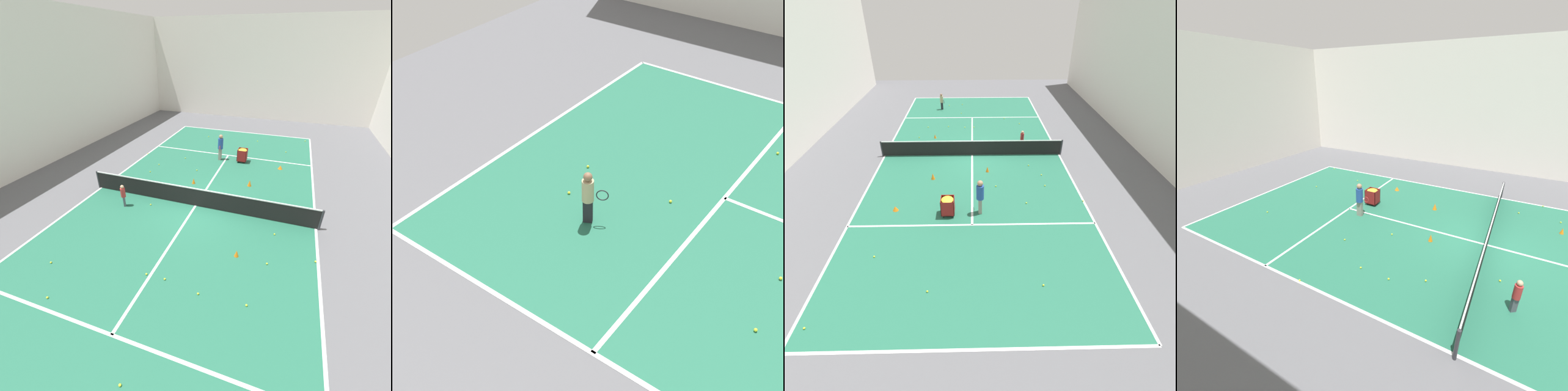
% 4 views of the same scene
% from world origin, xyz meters
% --- Properties ---
extents(ground_plane, '(39.16, 39.16, 0.00)m').
position_xyz_m(ground_plane, '(0.00, 0.00, 0.00)').
color(ground_plane, '#5B5B60').
extents(court_playing_area, '(10.83, 24.86, 0.00)m').
position_xyz_m(court_playing_area, '(0.00, 0.00, 0.00)').
color(court_playing_area, '#23664C').
rests_on(court_playing_area, ground).
extents(line_baseline_near, '(10.83, 0.10, 0.00)m').
position_xyz_m(line_baseline_near, '(0.00, -12.43, 0.01)').
color(line_baseline_near, white).
rests_on(line_baseline_near, ground).
extents(line_baseline_far, '(10.83, 0.10, 0.00)m').
position_xyz_m(line_baseline_far, '(0.00, 12.43, 0.01)').
color(line_baseline_far, white).
rests_on(line_baseline_far, ground).
extents(line_sideline_left, '(0.10, 24.86, 0.00)m').
position_xyz_m(line_sideline_left, '(-5.42, 0.00, 0.01)').
color(line_sideline_left, white).
rests_on(line_sideline_left, ground).
extents(line_sideline_right, '(0.10, 24.86, 0.00)m').
position_xyz_m(line_sideline_right, '(5.42, 0.00, 0.01)').
color(line_sideline_right, white).
rests_on(line_sideline_right, ground).
extents(line_service_near, '(10.83, 0.10, 0.00)m').
position_xyz_m(line_service_near, '(0.00, -6.84, 0.01)').
color(line_service_near, white).
rests_on(line_service_near, ground).
extents(line_service_far, '(10.83, 0.10, 0.00)m').
position_xyz_m(line_service_far, '(0.00, 6.84, 0.01)').
color(line_service_far, white).
rests_on(line_service_far, ground).
extents(line_centre_service, '(0.10, 13.67, 0.00)m').
position_xyz_m(line_centre_service, '(0.00, 0.00, 0.01)').
color(line_centre_service, white).
rests_on(line_centre_service, ground).
extents(hall_enclosure_left, '(0.15, 35.46, 8.86)m').
position_xyz_m(hall_enclosure_left, '(-10.64, 0.00, 4.43)').
color(hall_enclosure_left, silver).
rests_on(hall_enclosure_left, ground).
extents(tennis_net, '(11.13, 0.10, 0.96)m').
position_xyz_m(tennis_net, '(0.00, 0.00, 0.50)').
color(tennis_net, '#2D2D33').
rests_on(tennis_net, ground).
extents(player_near_baseline, '(0.45, 0.57, 1.34)m').
position_xyz_m(player_near_baseline, '(2.59, -8.98, 0.77)').
color(player_near_baseline, black).
rests_on(player_near_baseline, ground).
extents(coach_at_net, '(0.34, 0.67, 1.70)m').
position_xyz_m(coach_at_net, '(-0.37, 5.93, 0.97)').
color(coach_at_net, gray).
rests_on(coach_at_net, ground).
extents(child_midcourt, '(0.31, 0.31, 1.12)m').
position_xyz_m(child_midcourt, '(-3.23, -1.12, 0.64)').
color(child_midcourt, '#4C4C56').
rests_on(child_midcourt, ground).
extents(ball_cart, '(0.59, 0.63, 0.88)m').
position_xyz_m(ball_cart, '(1.09, 6.04, 0.62)').
color(ball_cart, maroon).
rests_on(ball_cart, ground).
extents(training_cone_0, '(0.22, 0.22, 0.35)m').
position_xyz_m(training_cone_0, '(2.12, 2.87, 0.18)').
color(training_cone_0, orange).
rests_on(training_cone_0, ground).
extents(training_cone_1, '(0.26, 0.26, 0.23)m').
position_xyz_m(training_cone_1, '(3.56, 5.70, 0.12)').
color(training_cone_1, orange).
rests_on(training_cone_1, ground).
extents(training_cone_2, '(0.17, 0.17, 0.27)m').
position_xyz_m(training_cone_2, '(2.57, -2.73, 0.14)').
color(training_cone_2, orange).
rests_on(training_cone_2, ground).
extents(training_cone_3, '(0.18, 0.18, 0.31)m').
position_xyz_m(training_cone_3, '(-0.86, 2.12, 0.16)').
color(training_cone_3, orange).
rests_on(training_cone_3, ground).
extents(tennis_ball_0, '(0.07, 0.07, 0.07)m').
position_xyz_m(tennis_ball_0, '(-2.47, 10.21, 0.04)').
color(tennis_ball_0, yellow).
rests_on(tennis_ball_0, ground).
extents(tennis_ball_1, '(0.07, 0.07, 0.07)m').
position_xyz_m(tennis_ball_1, '(3.29, -4.71, 0.04)').
color(tennis_ball_1, yellow).
rests_on(tennis_ball_1, ground).
extents(tennis_ball_2, '(0.07, 0.07, 0.07)m').
position_xyz_m(tennis_ball_2, '(1.78, -4.81, 0.04)').
color(tennis_ball_2, yellow).
rests_on(tennis_ball_2, ground).
extents(tennis_ball_3, '(0.07, 0.07, 0.07)m').
position_xyz_m(tennis_ball_3, '(-2.07, -0.68, 0.04)').
color(tennis_ball_3, yellow).
rests_on(tennis_ball_3, ground).
extents(tennis_ball_4, '(0.07, 0.07, 0.07)m').
position_xyz_m(tennis_ball_4, '(-3.63, -5.30, 0.04)').
color(tennis_ball_4, yellow).
rests_on(tennis_ball_4, ground).
extents(tennis_ball_5, '(0.07, 0.07, 0.07)m').
position_xyz_m(tennis_ball_5, '(3.75, 8.71, 0.04)').
color(tennis_ball_5, yellow).
rests_on(tennis_ball_5, ground).
extents(tennis_ball_6, '(0.07, 0.07, 0.07)m').
position_xyz_m(tennis_ball_6, '(-5.38, 5.17, 0.04)').
color(tennis_ball_6, yellow).
rests_on(tennis_ball_6, ground).
extents(tennis_ball_7, '(0.07, 0.07, 0.07)m').
position_xyz_m(tennis_ball_7, '(-0.14, -4.64, 0.04)').
color(tennis_ball_7, yellow).
rests_on(tennis_ball_7, ground).
extents(tennis_ball_8, '(0.07, 0.07, 0.07)m').
position_xyz_m(tennis_ball_8, '(-3.30, 1.48, 0.04)').
color(tennis_ball_8, yellow).
rests_on(tennis_ball_8, ground).
extents(tennis_ball_9, '(0.07, 0.07, 0.07)m').
position_xyz_m(tennis_ball_9, '(-1.24, 3.74, 0.04)').
color(tennis_ball_9, yellow).
rests_on(tennis_ball_9, ground).
extents(tennis_ball_10, '(0.07, 0.07, 0.07)m').
position_xyz_m(tennis_ball_10, '(0.54, -4.62, 0.04)').
color(tennis_ball_10, yellow).
rests_on(tennis_ball_10, ground).
extents(tennis_ball_11, '(0.07, 0.07, 0.07)m').
position_xyz_m(tennis_ball_11, '(3.68, -2.77, 0.04)').
color(tennis_ball_11, yellow).
rests_on(tennis_ball_11, ground).
extents(tennis_ball_12, '(0.07, 0.07, 0.07)m').
position_xyz_m(tennis_ball_12, '(-2.60, 5.29, 0.04)').
color(tennis_ball_12, yellow).
rests_on(tennis_ball_12, ground).
extents(tennis_ball_13, '(0.07, 0.07, 0.07)m').
position_xyz_m(tennis_ball_13, '(-3.81, 3.73, 0.04)').
color(tennis_ball_13, yellow).
rests_on(tennis_ball_13, ground).
extents(tennis_ball_14, '(0.07, 0.07, 0.07)m').
position_xyz_m(tennis_ball_14, '(0.89, -10.22, 0.04)').
color(tennis_ball_14, yellow).
rests_on(tennis_ball_14, ground).
extents(tennis_ball_15, '(0.07, 0.07, 0.07)m').
position_xyz_m(tennis_ball_15, '(0.91, -7.80, 0.04)').
color(tennis_ball_15, yellow).
rests_on(tennis_ball_15, ground).
extents(tennis_ball_16, '(0.07, 0.07, 0.07)m').
position_xyz_m(tennis_ball_16, '(5.06, 11.67, 0.04)').
color(tennis_ball_16, yellow).
rests_on(tennis_ball_16, ground).
extents(tennis_ball_17, '(0.07, 0.07, 0.07)m').
position_xyz_m(tennis_ball_17, '(2.05, -9.94, 0.04)').
color(tennis_ball_17, yellow).
rests_on(tennis_ball_17, ground).
extents(tennis_ball_18, '(0.07, 0.07, 0.07)m').
position_xyz_m(tennis_ball_18, '(-3.84, 2.60, 0.04)').
color(tennis_ball_18, yellow).
rests_on(tennis_ball_18, ground).
extents(tennis_ball_19, '(0.07, 0.07, 0.07)m').
position_xyz_m(tennis_ball_19, '(1.52, 10.39, 0.04)').
color(tennis_ball_19, yellow).
rests_on(tennis_ball_19, ground).
extents(tennis_ball_20, '(0.07, 0.07, 0.07)m').
position_xyz_m(tennis_ball_20, '(3.79, -0.99, 0.04)').
color(tennis_ball_20, yellow).
rests_on(tennis_ball_20, ground).
extents(tennis_ball_21, '(0.07, 0.07, 0.07)m').
position_xyz_m(tennis_ball_21, '(-2.57, -6.50, 0.04)').
color(tennis_ball_21, yellow).
rests_on(tennis_ball_21, ground).
extents(tennis_ball_22, '(0.07, 0.07, 0.07)m').
position_xyz_m(tennis_ball_22, '(5.32, -2.08, 0.04)').
color(tennis_ball_22, yellow).
rests_on(tennis_ball_22, ground).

